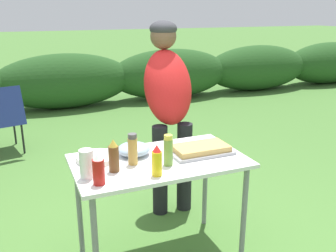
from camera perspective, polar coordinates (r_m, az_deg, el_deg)
The scene contains 13 objects.
shrub_hedge at distance 6.77m, azimuth -15.47°, elevation 6.63°, with size 14.40×0.90×0.94m.
folding_table at distance 2.44m, azimuth -1.35°, elevation -6.73°, with size 1.10×0.64×0.74m.
food_tray at distance 2.51m, azimuth 4.99°, elevation -3.60°, with size 0.41×0.24×0.06m.
plate_stack at distance 2.43m, azimuth -10.86°, elevation -4.78°, with size 0.25×0.25×0.03m, color white.
mixing_bowl at distance 2.47m, azimuth -5.25°, elevation -3.53°, with size 0.21×0.21×0.08m, color #99B2CC.
paper_cup_stack at distance 2.17m, azimuth -12.31°, elevation -5.67°, with size 0.08×0.08×0.17m, color white.
spice_jar at distance 2.31m, azimuth -5.40°, elevation -3.58°, with size 0.06×0.06×0.20m.
ketchup_bottle at distance 2.08m, azimuth -10.54°, elevation -6.51°, with size 0.07×0.07×0.19m.
beer_bottle at distance 2.23m, azimuth -8.27°, elevation -4.58°, with size 0.06×0.06×0.20m.
relish_jar at distance 2.29m, azimuth 0.03°, elevation -3.77°, with size 0.06×0.06×0.20m.
mustard_bottle at distance 2.15m, azimuth -1.70°, elevation -5.36°, with size 0.06×0.06×0.19m.
standing_person_in_olive_jacket at distance 3.06m, azimuth 0.03°, elevation 4.32°, with size 0.43×0.52×1.58m.
camp_chair_near_hedge at distance 4.75m, azimuth -24.19°, elevation 1.28°, with size 0.58×0.68×0.83m.
Camera 1 is at (-0.80, -2.08, 1.66)m, focal length 40.00 mm.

